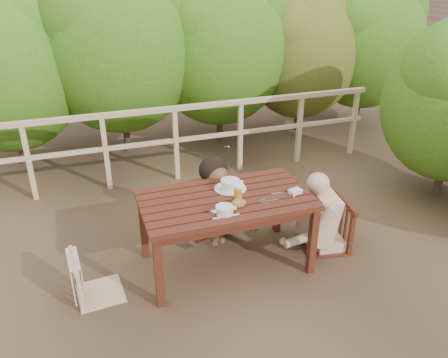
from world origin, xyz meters
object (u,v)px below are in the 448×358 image
object	(u,v)px
tumbler	(264,204)
chair_far	(206,189)
soup_far	(230,185)
diner_right	(332,186)
beer_glass	(238,193)
chair_left	(95,256)
bread_roll	(239,203)
woman	(205,170)
chair_right	(327,206)
table	(226,232)
butter_tub	(295,192)
soup_near	(224,211)

from	to	relation	value
tumbler	chair_far	bearing A→B (deg)	105.15
soup_far	diner_right	bearing A→B (deg)	-11.00
beer_glass	chair_left	bearing A→B (deg)	-179.84
chair_far	bread_roll	size ratio (longest dim) A/B	7.07
woman	chair_right	bearing A→B (deg)	130.92
chair_left	tumbler	distance (m)	1.52
woman	diner_right	size ratio (longest dim) A/B	1.01
chair_far	chair_left	bearing A→B (deg)	-162.67
diner_right	soup_far	bearing A→B (deg)	87.01
chair_right	table	bearing A→B (deg)	-83.74
butter_tub	table	bearing A→B (deg)	153.95
bread_roll	beer_glass	distance (m)	0.13
chair_far	woman	size ratio (longest dim) A/B	0.69
chair_far	butter_tub	size ratio (longest dim) A/B	8.15
chair_left	beer_glass	size ratio (longest dim) A/B	5.53
table	diner_right	distance (m)	1.14
bread_roll	soup_far	bearing A→B (deg)	82.82
chair_far	bread_roll	bearing A→B (deg)	-100.90
beer_glass	tumbler	bearing A→B (deg)	-50.29
soup_near	chair_far	bearing A→B (deg)	83.26
woman	soup_far	world-z (taller)	woman
chair_left	bread_roll	xyz separation A→B (m)	(1.26, -0.12, 0.35)
soup_near	tumbler	world-z (taller)	soup_near
woman	diner_right	bearing A→B (deg)	131.67
soup_far	tumbler	xyz separation A→B (m)	(0.16, -0.42, -0.01)
soup_far	bread_roll	bearing A→B (deg)	-97.18
table	diner_right	world-z (taller)	diner_right
chair_right	beer_glass	size ratio (longest dim) A/B	6.33
chair_far	butter_tub	world-z (taller)	chair_far
chair_far	tumbler	distance (m)	1.01
tumbler	diner_right	bearing A→B (deg)	15.13
chair_left	bread_roll	world-z (taller)	chair_left
diner_right	soup_near	size ratio (longest dim) A/B	5.41
soup_near	beer_glass	size ratio (longest dim) A/B	1.71
chair_far	chair_right	bearing A→B (deg)	-48.34
beer_glass	chair_right	bearing A→B (deg)	1.47
chair_far	tumbler	size ratio (longest dim) A/B	13.07
chair_left	soup_near	bearing A→B (deg)	-104.79
chair_right	butter_tub	world-z (taller)	chair_right
chair_right	bread_roll	size ratio (longest dim) A/B	6.93
chair_far	beer_glass	size ratio (longest dim) A/B	6.47
beer_glass	butter_tub	xyz separation A→B (m)	(0.54, -0.07, -0.05)
chair_left	diner_right	world-z (taller)	diner_right
woman	beer_glass	bearing A→B (deg)	82.47
woman	bread_roll	xyz separation A→B (m)	(0.05, -0.88, 0.07)
bread_roll	tumbler	xyz separation A→B (m)	(0.21, -0.08, -0.00)
woman	tumbler	distance (m)	1.00
chair_far	beer_glass	distance (m)	0.81
soup_near	beer_glass	distance (m)	0.29
chair_left	butter_tub	size ratio (longest dim) A/B	6.98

